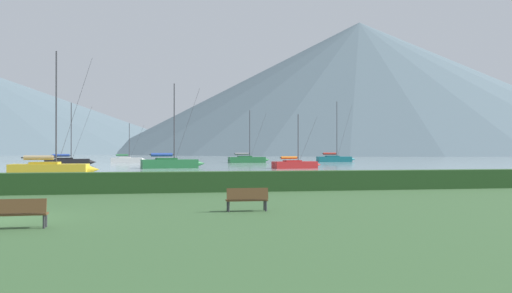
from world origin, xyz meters
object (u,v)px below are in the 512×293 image
(sailboat_slip_5, at_px, (335,159))
(park_bench_under_tree, at_px, (247,198))
(sailboat_slip_2, at_px, (68,161))
(sailboat_slip_4, at_px, (295,164))
(park_bench_near_path, at_px, (17,212))
(sailboat_slip_3, at_px, (51,168))
(sailboat_slip_8, at_px, (170,163))
(sailboat_slip_1, at_px, (127,160))
(sailboat_slip_0, at_px, (247,159))

(sailboat_slip_5, bearing_deg, park_bench_under_tree, -109.18)
(sailboat_slip_2, height_order, sailboat_slip_5, sailboat_slip_5)
(sailboat_slip_2, relative_size, park_bench_under_tree, 5.82)
(sailboat_slip_5, bearing_deg, sailboat_slip_4, -114.64)
(sailboat_slip_5, bearing_deg, park_bench_near_path, -113.00)
(sailboat_slip_3, distance_m, sailboat_slip_8, 21.72)
(sailboat_slip_8, bearing_deg, park_bench_near_path, -104.54)
(sailboat_slip_2, distance_m, sailboat_slip_4, 36.42)
(sailboat_slip_4, bearing_deg, sailboat_slip_3, -161.23)
(sailboat_slip_8, distance_m, park_bench_under_tree, 50.31)
(sailboat_slip_1, bearing_deg, park_bench_near_path, -89.83)
(sailboat_slip_2, distance_m, park_bench_under_tree, 66.74)
(park_bench_near_path, bearing_deg, sailboat_slip_3, 98.11)
(sailboat_slip_4, bearing_deg, park_bench_under_tree, -115.44)
(sailboat_slip_8, height_order, park_bench_under_tree, sailboat_slip_8)
(sailboat_slip_4, bearing_deg, sailboat_slip_8, 157.52)
(sailboat_slip_4, bearing_deg, park_bench_near_path, -122.39)
(park_bench_near_path, xyz_separation_m, park_bench_under_tree, (7.85, 3.30, -0.00))
(sailboat_slip_2, relative_size, sailboat_slip_3, 0.82)
(sailboat_slip_5, bearing_deg, sailboat_slip_2, -160.15)
(sailboat_slip_4, xyz_separation_m, park_bench_under_tree, (-13.95, -46.28, -0.02))
(sailboat_slip_1, distance_m, sailboat_slip_5, 40.83)
(sailboat_slip_4, xyz_separation_m, sailboat_slip_8, (-16.18, 3.98, 0.16))
(sailboat_slip_4, xyz_separation_m, sailboat_slip_5, (16.86, 33.82, 0.12))
(sailboat_slip_3, height_order, park_bench_near_path, sailboat_slip_3)
(sailboat_slip_0, height_order, sailboat_slip_4, sailboat_slip_0)
(sailboat_slip_2, distance_m, sailboat_slip_5, 50.97)
(sailboat_slip_3, height_order, sailboat_slip_8, sailboat_slip_3)
(sailboat_slip_5, bearing_deg, sailboat_slip_3, -130.91)
(sailboat_slip_0, xyz_separation_m, sailboat_slip_2, (-30.19, -12.56, -0.02))
(sailboat_slip_5, distance_m, park_bench_under_tree, 85.83)
(sailboat_slip_5, bearing_deg, sailboat_slip_0, -168.27)
(sailboat_slip_2, xyz_separation_m, park_bench_near_path, (9.82, -67.66, -0.10))
(sailboat_slip_0, xyz_separation_m, sailboat_slip_5, (18.28, 3.18, 0.02))
(sailboat_slip_2, xyz_separation_m, sailboat_slip_5, (48.48, 15.74, 0.04))
(sailboat_slip_3, bearing_deg, sailboat_slip_0, 61.30)
(sailboat_slip_1, xyz_separation_m, park_bench_near_path, (2.08, -86.22, -0.02))
(sailboat_slip_8, relative_size, park_bench_under_tree, 6.76)
(sailboat_slip_2, height_order, sailboat_slip_8, sailboat_slip_8)
(sailboat_slip_0, distance_m, park_bench_near_path, 82.77)
(sailboat_slip_0, distance_m, sailboat_slip_1, 23.24)
(sailboat_slip_1, xyz_separation_m, sailboat_slip_3, (-3.87, -51.05, 0.14))
(sailboat_slip_1, xyz_separation_m, sailboat_slip_5, (40.74, -2.82, 0.12))
(park_bench_near_path, bearing_deg, park_bench_under_tree, 21.33)
(sailboat_slip_1, relative_size, park_bench_under_tree, 4.50)
(sailboat_slip_3, bearing_deg, sailboat_slip_8, 59.43)
(sailboat_slip_0, bearing_deg, sailboat_slip_1, 160.94)
(sailboat_slip_2, height_order, park_bench_under_tree, sailboat_slip_2)
(park_bench_near_path, relative_size, park_bench_under_tree, 1.06)
(park_bench_near_path, height_order, park_bench_under_tree, same)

